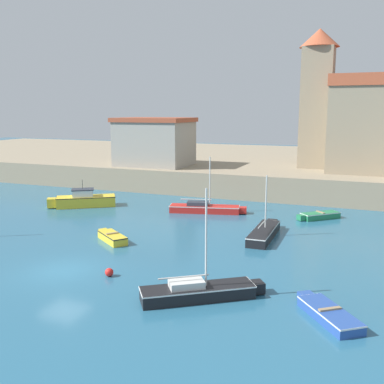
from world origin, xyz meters
The scene contains 12 objects.
ground_plane centered at (0.00, 0.00, 0.00)m, with size 200.00×200.00×0.00m, color #28607F.
quay_seawall centered at (0.00, 43.59, 1.30)m, with size 120.00×40.00×2.61m, color gray.
motorboat_yellow_0 centered at (-9.26, 15.25, 0.65)m, with size 6.04×4.75×2.62m.
sailboat_black_1 centered at (9.23, 11.14, 0.38)m, with size 1.48×6.42×4.53m.
sailboat_black_2 centered at (8.68, -0.73, 0.42)m, with size 5.70×4.50×5.51m.
sailboat_red_4 centered at (2.47, 17.16, 0.40)m, with size 7.00×2.99×5.08m.
dinghy_yellow_5 centered at (-0.57, 6.21, 0.30)m, with size 3.30×2.74×0.63m.
dinghy_blue_6 centered at (14.75, -0.59, 0.26)m, with size 3.25×3.82×0.55m.
dinghy_green_7 centered at (12.31, 18.51, 0.29)m, with size 3.45×3.32×0.61m.
mooring_buoy centered at (2.95, 0.24, 0.24)m, with size 0.47×0.47×0.47m, color red.
church centered at (15.25, 35.07, 8.08)m, with size 12.60×15.40×15.38m.
harbor_shed_near_wharf centered at (-8.00, 28.11, 5.46)m, with size 8.55×6.73×5.65m.
Camera 1 is at (16.04, -20.11, 9.12)m, focal length 42.00 mm.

